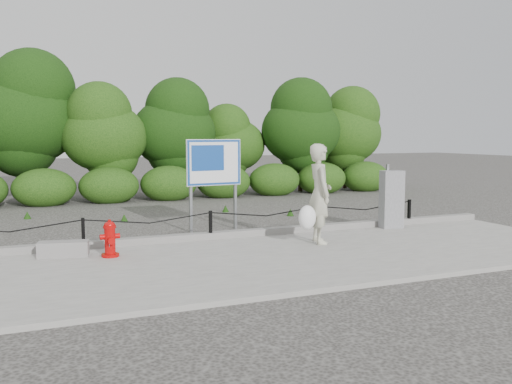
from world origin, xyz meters
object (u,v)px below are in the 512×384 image
Objects in this scene: pedestrian at (319,195)px; advertising_sign at (214,167)px; utility_cabinet at (391,199)px; concrete_block at (63,249)px; fire_hydrant at (110,239)px.

advertising_sign is at bearing 40.54° from pedestrian.
pedestrian is 1.35× the size of utility_cabinet.
pedestrian is 2.60m from utility_cabinet.
utility_cabinet is (2.42, 0.90, -0.29)m from pedestrian.
utility_cabinet is 4.17m from advertising_sign.
advertising_sign is (-1.35, 2.53, 0.46)m from pedestrian.
pedestrian is 2.30× the size of concrete_block.
advertising_sign reaches higher than concrete_block.
fire_hydrant is 0.33× the size of pedestrian.
fire_hydrant is 6.45m from utility_cabinet.
concrete_block is at bearing 94.84° from pedestrian.
utility_cabinet is at bearing 3.18° from fire_hydrant.
pedestrian reaches higher than fire_hydrant.
concrete_block is (-4.76, 0.64, -0.82)m from pedestrian.
pedestrian is at bearing -66.30° from advertising_sign.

